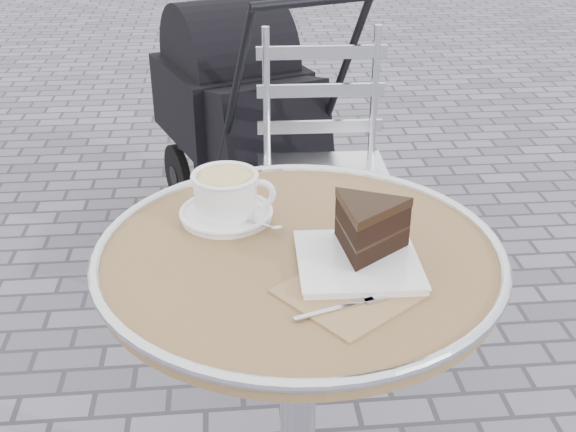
{
  "coord_description": "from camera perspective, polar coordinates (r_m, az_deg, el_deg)",
  "views": [
    {
      "loc": [
        -0.12,
        -1.08,
        1.37
      ],
      "look_at": [
        -0.02,
        0.04,
        0.78
      ],
      "focal_mm": 45.0,
      "sensor_mm": 36.0,
      "label": 1
    }
  ],
  "objects": [
    {
      "name": "cake_plate_set",
      "position": [
        1.21,
        6.11,
        -1.51
      ],
      "size": [
        0.26,
        0.32,
        0.11
      ],
      "rotation": [
        0.0,
        0.0,
        -0.03
      ],
      "color": "#9A7554",
      "rests_on": "cafe_table"
    },
    {
      "name": "bistro_chair",
      "position": [
        2.22,
        2.74,
        5.94
      ],
      "size": [
        0.4,
        0.4,
        0.88
      ],
      "rotation": [
        0.0,
        0.0,
        -0.03
      ],
      "color": "silver",
      "rests_on": "ground"
    },
    {
      "name": "cappuccino_set",
      "position": [
        1.35,
        -4.85,
        1.4
      ],
      "size": [
        0.18,
        0.17,
        0.09
      ],
      "rotation": [
        0.0,
        0.0,
        -0.09
      ],
      "color": "white",
      "rests_on": "cafe_table"
    },
    {
      "name": "cafe_table",
      "position": [
        1.35,
        0.84,
        -8.72
      ],
      "size": [
        0.72,
        0.72,
        0.74
      ],
      "color": "silver",
      "rests_on": "ground"
    },
    {
      "name": "baby_stroller",
      "position": [
        2.75,
        -3.73,
        7.97
      ],
      "size": [
        0.72,
        1.02,
        0.97
      ],
      "rotation": [
        0.0,
        0.0,
        0.36
      ],
      "color": "black",
      "rests_on": "ground"
    }
  ]
}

